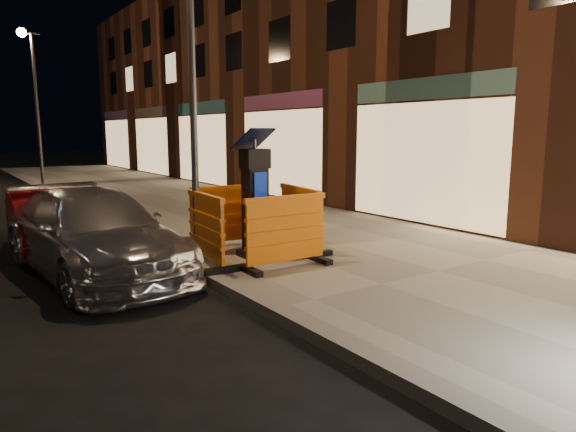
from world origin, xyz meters
TOP-DOWN VIEW (x-y plane):
  - ground_plane at (0.00, 0.00)m, footprint 120.00×120.00m
  - sidewalk at (3.00, 0.00)m, footprint 6.00×60.00m
  - kerb at (0.00, 0.00)m, footprint 0.30×60.00m
  - parking_kiosk at (1.14, 2.50)m, footprint 0.74×0.74m
  - barrier_front at (1.14, 1.55)m, footprint 1.53×0.67m
  - barrier_back at (1.14, 3.45)m, footprint 1.59×0.87m
  - barrier_kerbside at (0.19, 2.50)m, footprint 0.75×1.55m
  - barrier_bldgside at (2.09, 2.50)m, footprint 0.85×1.58m
  - car_silver at (-1.36, 3.45)m, footprint 2.34×4.88m
  - car_red at (-1.65, 5.85)m, footprint 1.41×3.68m
  - street_lamp_mid at (0.25, 3.00)m, footprint 0.12×0.12m
  - street_lamp_far at (0.25, 18.00)m, footprint 0.12×0.12m

SIDE VIEW (x-z plane):
  - ground_plane at x=0.00m, z-range 0.00..0.00m
  - car_silver at x=-1.36m, z-range -0.69..0.69m
  - car_red at x=-1.65m, z-range -0.60..0.60m
  - sidewalk at x=3.00m, z-range 0.00..0.15m
  - kerb at x=0.00m, z-range 0.00..0.15m
  - barrier_front at x=1.14m, z-range 0.15..1.32m
  - barrier_back at x=1.14m, z-range 0.15..1.32m
  - barrier_kerbside at x=0.19m, z-range 0.15..1.32m
  - barrier_bldgside at x=2.09m, z-range 0.15..1.32m
  - parking_kiosk at x=1.14m, z-range 0.15..2.25m
  - street_lamp_mid at x=0.25m, z-range 0.15..6.15m
  - street_lamp_far at x=0.25m, z-range 0.15..6.15m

